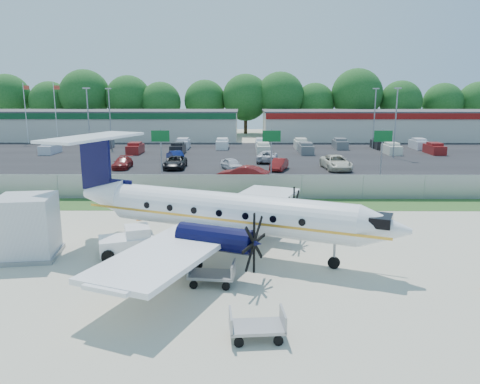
{
  "coord_description": "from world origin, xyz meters",
  "views": [
    {
      "loc": [
        0.2,
        -23.39,
        8.68
      ],
      "look_at": [
        0.0,
        6.0,
        2.3
      ],
      "focal_mm": 35.0,
      "sensor_mm": 36.0,
      "label": 1
    }
  ],
  "objects_px": {
    "baggage_cart_near": "(212,274)",
    "baggage_cart_far": "(257,326)",
    "pushback_tug": "(129,242)",
    "service_container": "(28,229)",
    "aircraft": "(223,211)"
  },
  "relations": [
    {
      "from": "baggage_cart_near",
      "to": "baggage_cart_far",
      "type": "relative_size",
      "value": 1.07
    },
    {
      "from": "pushback_tug",
      "to": "baggage_cart_near",
      "type": "height_order",
      "value": "pushback_tug"
    },
    {
      "from": "baggage_cart_far",
      "to": "service_container",
      "type": "relative_size",
      "value": 0.61
    },
    {
      "from": "service_container",
      "to": "baggage_cart_near",
      "type": "bearing_deg",
      "value": -19.9
    },
    {
      "from": "baggage_cart_near",
      "to": "service_container",
      "type": "xyz_separation_m",
      "value": [
        -9.97,
        3.61,
        1.03
      ]
    },
    {
      "from": "pushback_tug",
      "to": "baggage_cart_far",
      "type": "relative_size",
      "value": 1.58
    },
    {
      "from": "pushback_tug",
      "to": "baggage_cart_near",
      "type": "bearing_deg",
      "value": -39.77
    },
    {
      "from": "aircraft",
      "to": "pushback_tug",
      "type": "bearing_deg",
      "value": -175.26
    },
    {
      "from": "baggage_cart_near",
      "to": "service_container",
      "type": "distance_m",
      "value": 10.65
    },
    {
      "from": "pushback_tug",
      "to": "service_container",
      "type": "distance_m",
      "value": 5.34
    },
    {
      "from": "baggage_cart_near",
      "to": "baggage_cart_far",
      "type": "bearing_deg",
      "value": -67.95
    },
    {
      "from": "aircraft",
      "to": "baggage_cart_far",
      "type": "distance_m",
      "value": 9.4
    },
    {
      "from": "aircraft",
      "to": "pushback_tug",
      "type": "height_order",
      "value": "aircraft"
    },
    {
      "from": "pushback_tug",
      "to": "baggage_cart_near",
      "type": "distance_m",
      "value": 6.11
    },
    {
      "from": "baggage_cart_near",
      "to": "baggage_cart_far",
      "type": "height_order",
      "value": "baggage_cart_near"
    }
  ]
}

